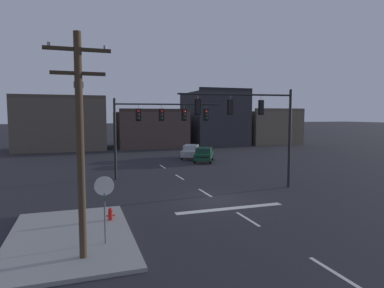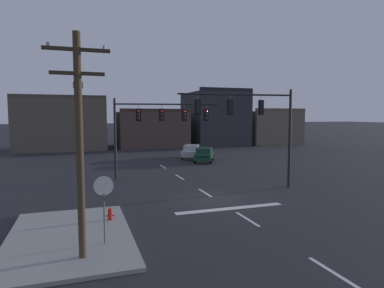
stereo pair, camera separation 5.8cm
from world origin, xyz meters
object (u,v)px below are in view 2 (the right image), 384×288
(signal_mast_near_side, at_px, (256,118))
(stop_sign, at_px, (104,194))
(car_lot_middle, at_px, (191,151))
(fire_hydrant, at_px, (110,216))
(utility_pole, at_px, (79,135))
(signal_mast_far_side, at_px, (153,121))
(car_lot_nearside, at_px, (204,154))

(signal_mast_near_side, distance_m, stop_sign, 13.30)
(car_lot_middle, height_order, fire_hydrant, car_lot_middle)
(signal_mast_near_side, relative_size, fire_hydrant, 10.98)
(stop_sign, xyz_separation_m, car_lot_middle, (11.85, 24.71, -1.29))
(stop_sign, height_order, utility_pole, utility_pole)
(car_lot_middle, xyz_separation_m, fire_hydrant, (-11.40, -21.75, -0.53))
(signal_mast_far_side, xyz_separation_m, fire_hydrant, (-4.43, -10.65, -4.40))
(utility_pole, bearing_deg, signal_mast_far_side, 68.53)
(signal_mast_far_side, distance_m, car_lot_middle, 13.66)
(signal_mast_near_side, relative_size, stop_sign, 2.91)
(signal_mast_near_side, xyz_separation_m, car_lot_middle, (1.10, 17.41, -4.14))
(car_lot_nearside, bearing_deg, signal_mast_near_side, -96.04)
(car_lot_nearside, relative_size, car_lot_middle, 1.00)
(car_lot_middle, relative_size, utility_pole, 0.59)
(signal_mast_far_side, height_order, stop_sign, signal_mast_far_side)
(signal_mast_far_side, bearing_deg, stop_sign, -109.75)
(fire_hydrant, bearing_deg, car_lot_nearside, 57.28)
(car_lot_nearside, bearing_deg, stop_sign, -119.88)
(car_lot_middle, height_order, utility_pole, utility_pole)
(signal_mast_near_side, distance_m, fire_hydrant, 12.11)
(stop_sign, distance_m, utility_pole, 2.67)
(signal_mast_far_side, xyz_separation_m, stop_sign, (-4.89, -13.61, -2.58))
(stop_sign, height_order, car_lot_middle, stop_sign)
(utility_pole, distance_m, fire_hydrant, 5.85)
(stop_sign, distance_m, car_lot_nearside, 24.58)
(car_lot_nearside, height_order, utility_pole, utility_pole)
(car_lot_middle, bearing_deg, fire_hydrant, -117.66)
(signal_mast_far_side, relative_size, utility_pole, 1.08)
(signal_mast_far_side, bearing_deg, car_lot_nearside, 46.26)
(signal_mast_near_side, height_order, car_lot_nearside, signal_mast_near_side)
(signal_mast_near_side, distance_m, signal_mast_far_side, 8.62)
(car_lot_middle, bearing_deg, signal_mast_near_side, -93.63)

